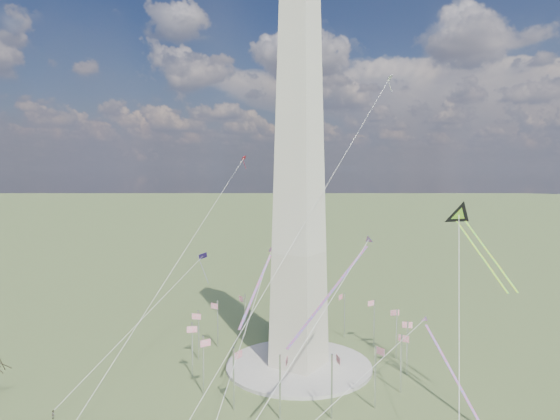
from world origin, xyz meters
The scene contains 12 objects.
ground centered at (0.00, 0.00, 0.00)m, with size 2000.00×2000.00×0.00m, color #4C6633.
plaza centered at (0.00, 0.00, 0.40)m, with size 36.00×36.00×0.80m, color #AAA49B.
washington_monument centered at (0.00, 0.00, 47.95)m, with size 15.56×15.56×100.00m.
flagpole_ring centered at (0.00, 0.00, 7.27)m, with size 54.40×54.40×13.00m.
person_west centered at (-27.66, -48.10, 0.82)m, with size 0.80×0.62×1.64m, color gray.
kite_delta_black centered at (36.30, 7.00, 38.24)m, with size 17.34×16.61×16.11m.
kite_diamond_purple centered at (-32.67, 1.84, 23.51)m, with size 2.61×3.13×9.19m.
kite_streamer_left centered at (22.35, -21.61, 29.94)m, with size 5.72×23.85×16.49m.
kite_streamer_mid centered at (-3.80, -10.76, 24.35)m, with size 6.56×20.49×14.34m.
kite_streamer_right centered at (33.74, 3.20, 9.75)m, with size 16.11×15.51×14.49m.
kite_small_red centered at (-39.62, 30.61, 52.24)m, with size 1.34×2.03×4.40m.
kite_small_white centered at (7.05, 40.37, 75.39)m, with size 1.57×2.37×5.06m.
Camera 1 is at (61.07, -103.25, 49.05)m, focal length 32.00 mm.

